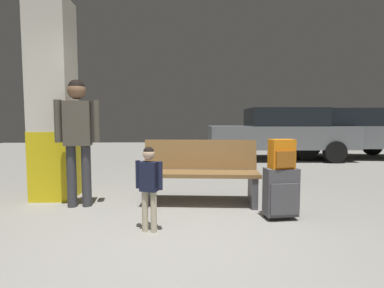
% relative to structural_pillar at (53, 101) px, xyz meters
% --- Properties ---
extents(ground_plane, '(18.00, 18.00, 0.10)m').
position_rel_structural_pillar_xyz_m(ground_plane, '(1.83, 2.14, -1.49)').
color(ground_plane, gray).
extents(structural_pillar, '(0.57, 0.57, 2.90)m').
position_rel_structural_pillar_xyz_m(structural_pillar, '(0.00, 0.00, 0.00)').
color(structural_pillar, yellow).
rests_on(structural_pillar, ground_plane).
extents(bench, '(1.64, 0.66, 0.89)m').
position_rel_structural_pillar_xyz_m(bench, '(2.14, -0.42, -1.00)').
color(bench, brown).
rests_on(bench, ground_plane).
extents(suitcase, '(0.40, 0.26, 0.60)m').
position_rel_structural_pillar_xyz_m(suitcase, '(3.05, -1.10, -1.12)').
color(suitcase, '#4C4C51').
rests_on(suitcase, ground_plane).
extents(backpack_bright, '(0.30, 0.23, 0.34)m').
position_rel_structural_pillar_xyz_m(backpack_bright, '(3.05, -1.10, -0.67)').
color(backpack_bright, orange).
rests_on(backpack_bright, suitcase).
extents(child, '(0.29, 0.22, 0.90)m').
position_rel_structural_pillar_xyz_m(child, '(1.54, -1.45, -0.89)').
color(child, beige).
rests_on(child, ground_plane).
extents(adult, '(0.58, 0.24, 1.70)m').
position_rel_structural_pillar_xyz_m(adult, '(0.51, -0.49, -0.39)').
color(adult, '#38383D').
rests_on(adult, ground_plane).
extents(parked_car_side, '(4.27, 2.15, 1.51)m').
position_rel_structural_pillar_xyz_m(parked_car_side, '(6.84, 4.57, -0.64)').
color(parked_car_side, slate).
rests_on(parked_car_side, ground_plane).
extents(parked_car_near, '(4.13, 1.87, 1.51)m').
position_rel_structural_pillar_xyz_m(parked_car_near, '(4.81, 4.24, -0.64)').
color(parked_car_near, slate).
rests_on(parked_car_near, ground_plane).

